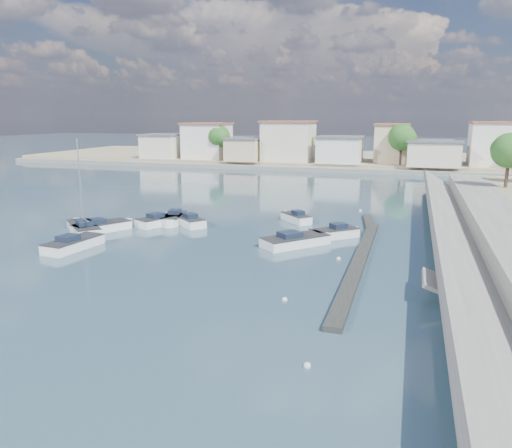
{
  "coord_description": "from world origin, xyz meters",
  "views": [
    {
      "loc": [
        10.38,
        -26.7,
        10.89
      ],
      "look_at": [
        -2.62,
        14.67,
        1.4
      ],
      "focal_mm": 35.0,
      "sensor_mm": 36.0,
      "label": 1
    }
  ],
  "objects_px": {
    "motorboat_a": "(76,244)",
    "sailboat": "(83,228)",
    "motorboat_b": "(162,221)",
    "motorboat_d": "(332,234)",
    "motorboat_c": "(187,221)",
    "motorboat_f": "(295,218)",
    "motorboat_h": "(298,241)",
    "motorboat_e": "(104,227)",
    "motorboat_g": "(173,219)"
  },
  "relations": [
    {
      "from": "motorboat_e",
      "to": "motorboat_f",
      "type": "relative_size",
      "value": 1.51
    },
    {
      "from": "motorboat_b",
      "to": "motorboat_f",
      "type": "distance_m",
      "value": 13.75
    },
    {
      "from": "motorboat_e",
      "to": "motorboat_g",
      "type": "bearing_deg",
      "value": 47.15
    },
    {
      "from": "motorboat_a",
      "to": "motorboat_f",
      "type": "distance_m",
      "value": 21.89
    },
    {
      "from": "motorboat_b",
      "to": "motorboat_d",
      "type": "xyz_separation_m",
      "value": [
        17.42,
        -0.48,
        -0.0
      ]
    },
    {
      "from": "motorboat_a",
      "to": "motorboat_c",
      "type": "relative_size",
      "value": 1.28
    },
    {
      "from": "motorboat_b",
      "to": "motorboat_f",
      "type": "height_order",
      "value": "same"
    },
    {
      "from": "motorboat_a",
      "to": "sailboat",
      "type": "xyz_separation_m",
      "value": [
        -3.1,
        5.16,
        0.03
      ]
    },
    {
      "from": "motorboat_b",
      "to": "motorboat_c",
      "type": "height_order",
      "value": "same"
    },
    {
      "from": "motorboat_f",
      "to": "motorboat_h",
      "type": "height_order",
      "value": "same"
    },
    {
      "from": "motorboat_b",
      "to": "motorboat_g",
      "type": "bearing_deg",
      "value": 51.05
    },
    {
      "from": "motorboat_b",
      "to": "motorboat_g",
      "type": "distance_m",
      "value": 1.3
    },
    {
      "from": "motorboat_b",
      "to": "motorboat_d",
      "type": "distance_m",
      "value": 17.43
    },
    {
      "from": "motorboat_f",
      "to": "motorboat_g",
      "type": "xyz_separation_m",
      "value": [
        -11.81,
        -4.44,
        0.0
      ]
    },
    {
      "from": "motorboat_e",
      "to": "sailboat",
      "type": "relative_size",
      "value": 0.64
    },
    {
      "from": "motorboat_c",
      "to": "sailboat",
      "type": "relative_size",
      "value": 0.52
    },
    {
      "from": "motorboat_d",
      "to": "motorboat_e",
      "type": "relative_size",
      "value": 0.77
    },
    {
      "from": "motorboat_f",
      "to": "sailboat",
      "type": "relative_size",
      "value": 0.42
    },
    {
      "from": "motorboat_h",
      "to": "sailboat",
      "type": "xyz_separation_m",
      "value": [
        -20.64,
        -1.35,
        0.03
      ]
    },
    {
      "from": "motorboat_c",
      "to": "motorboat_a",
      "type": "bearing_deg",
      "value": -114.17
    },
    {
      "from": "motorboat_a",
      "to": "motorboat_g",
      "type": "xyz_separation_m",
      "value": [
        3.27,
        11.43,
        0.0
      ]
    },
    {
      "from": "motorboat_f",
      "to": "motorboat_h",
      "type": "xyz_separation_m",
      "value": [
        2.46,
        -9.36,
        0.0
      ]
    },
    {
      "from": "motorboat_g",
      "to": "motorboat_d",
      "type": "bearing_deg",
      "value": -5.11
    },
    {
      "from": "motorboat_d",
      "to": "motorboat_a",
      "type": "bearing_deg",
      "value": -153.42
    },
    {
      "from": "motorboat_e",
      "to": "motorboat_h",
      "type": "distance_m",
      "value": 19.04
    },
    {
      "from": "motorboat_h",
      "to": "motorboat_c",
      "type": "bearing_deg",
      "value": 159.8
    },
    {
      "from": "motorboat_d",
      "to": "motorboat_f",
      "type": "bearing_deg",
      "value": 129.01
    },
    {
      "from": "motorboat_c",
      "to": "motorboat_e",
      "type": "height_order",
      "value": "same"
    },
    {
      "from": "motorboat_a",
      "to": "motorboat_e",
      "type": "distance_m",
      "value": 6.46
    },
    {
      "from": "motorboat_f",
      "to": "motorboat_h",
      "type": "distance_m",
      "value": 9.68
    },
    {
      "from": "motorboat_a",
      "to": "motorboat_d",
      "type": "distance_m",
      "value": 22.23
    },
    {
      "from": "motorboat_a",
      "to": "motorboat_f",
      "type": "bearing_deg",
      "value": 46.45
    },
    {
      "from": "motorboat_d",
      "to": "motorboat_h",
      "type": "relative_size",
      "value": 0.75
    },
    {
      "from": "motorboat_e",
      "to": "motorboat_c",
      "type": "bearing_deg",
      "value": 36.7
    },
    {
      "from": "motorboat_f",
      "to": "motorboat_a",
      "type": "bearing_deg",
      "value": -133.55
    },
    {
      "from": "motorboat_b",
      "to": "motorboat_e",
      "type": "distance_m",
      "value": 5.72
    },
    {
      "from": "motorboat_b",
      "to": "motorboat_f",
      "type": "xyz_separation_m",
      "value": [
        12.62,
        5.44,
        0.0
      ]
    },
    {
      "from": "motorboat_h",
      "to": "motorboat_b",
      "type": "bearing_deg",
      "value": 165.45
    },
    {
      "from": "sailboat",
      "to": "motorboat_e",
      "type": "bearing_deg",
      "value": 35.22
    },
    {
      "from": "motorboat_a",
      "to": "sailboat",
      "type": "relative_size",
      "value": 0.67
    },
    {
      "from": "motorboat_b",
      "to": "motorboat_d",
      "type": "bearing_deg",
      "value": -1.57
    },
    {
      "from": "motorboat_a",
      "to": "sailboat",
      "type": "height_order",
      "value": "sailboat"
    },
    {
      "from": "motorboat_f",
      "to": "motorboat_d",
      "type": "bearing_deg",
      "value": -50.99
    },
    {
      "from": "motorboat_c",
      "to": "motorboat_e",
      "type": "bearing_deg",
      "value": -143.3
    },
    {
      "from": "motorboat_e",
      "to": "sailboat",
      "type": "distance_m",
      "value": 1.96
    },
    {
      "from": "motorboat_c",
      "to": "motorboat_g",
      "type": "xyz_separation_m",
      "value": [
        -1.72,
        0.3,
        0.0
      ]
    },
    {
      "from": "motorboat_b",
      "to": "motorboat_c",
      "type": "relative_size",
      "value": 1.12
    },
    {
      "from": "motorboat_h",
      "to": "sailboat",
      "type": "distance_m",
      "value": 20.68
    },
    {
      "from": "motorboat_c",
      "to": "sailboat",
      "type": "xyz_separation_m",
      "value": [
        -8.09,
        -5.97,
        0.03
      ]
    },
    {
      "from": "motorboat_d",
      "to": "motorboat_g",
      "type": "relative_size",
      "value": 0.83
    }
  ]
}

